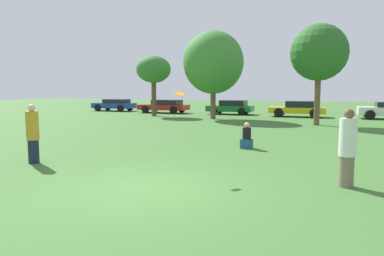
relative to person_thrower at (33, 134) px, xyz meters
The scene contains 12 objects.
ground_plane 4.63m from the person_thrower, 13.82° to the right, with size 120.00×120.00×0.00m, color #3D6B2D.
person_thrower is the anchor object (origin of this frame).
person_catcher 8.39m from the person_thrower, ahead, with size 0.37×0.37×1.72m.
frisbee 4.60m from the person_thrower, ahead, with size 0.27×0.26×0.15m.
bystander_sitting 7.11m from the person_thrower, 43.81° to the left, with size 0.41×0.34×0.95m.
tree_0 18.56m from the person_thrower, 107.66° to the left, with size 2.75×2.75×4.82m.
tree_1 16.97m from the person_thrower, 90.83° to the left, with size 4.33×4.33×6.31m.
tree_2 16.74m from the person_thrower, 64.76° to the left, with size 3.34×3.34×5.99m.
parked_car_blue 25.16m from the person_thrower, 119.59° to the left, with size 4.25×2.05×1.17m.
parked_car_red 22.17m from the person_thrower, 107.02° to the left, with size 4.55×2.21×1.20m.
parked_car_green 21.75m from the person_thrower, 90.93° to the left, with size 3.95×2.11×1.22m.
parked_car_yellow 21.72m from the person_thrower, 75.82° to the left, with size 4.29×2.05×1.24m.
Camera 1 is at (3.70, -6.46, 2.13)m, focal length 32.88 mm.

